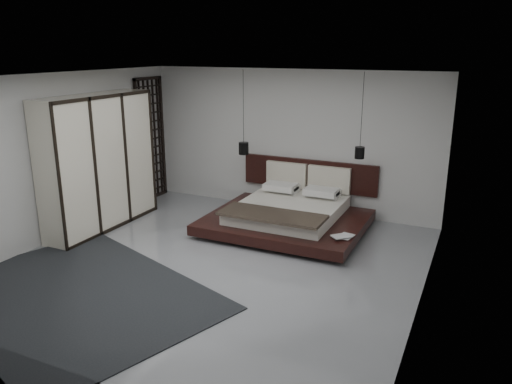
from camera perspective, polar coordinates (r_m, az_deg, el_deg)
The scene contains 14 objects.
floor at distance 7.78m, azimuth -4.51°, elevation -8.06°, with size 6.00×6.00×0.00m, color gray.
ceiling at distance 7.11m, azimuth -5.02°, elevation 12.98°, with size 6.00×6.00×0.00m, color white.
wall_back at distance 9.97m, azimuth 3.81°, elevation 5.83°, with size 6.00×6.00×0.00m, color beige.
wall_front at distance 5.07m, azimuth -21.81°, elevation -5.77°, with size 6.00×6.00×0.00m, color beige.
wall_left at distance 9.15m, azimuth -21.36°, elevation 3.80°, with size 6.00×6.00×0.00m, color beige.
wall_right at distance 6.43m, azimuth 19.18°, elevation -0.91°, with size 6.00×6.00×0.00m, color beige.
lattice_screen at distance 10.94m, azimuth -11.91°, elevation 5.91°, with size 0.05×0.90×2.60m, color black.
bed at distance 9.11m, azimuth 3.79°, elevation -2.42°, with size 2.75×2.38×1.07m.
book_lower at distance 8.21m, azimuth 9.51°, elevation -4.89°, with size 0.22×0.29×0.03m, color #99724C.
book_upper at distance 8.18m, azimuth 9.33°, elevation -4.78°, with size 0.21×0.29×0.02m, color #99724C.
pendant_left at distance 9.67m, azimuth -1.42°, elevation 5.04°, with size 0.19×0.19×1.60m.
pendant_right at distance 8.89m, azimuth 11.76°, elevation 4.46°, with size 0.17×0.17×1.48m.
wardrobe at distance 9.37m, azimuth -17.52°, elevation 3.23°, with size 0.58×2.46×2.41m.
rug at distance 7.24m, azimuth -19.83°, elevation -10.93°, with size 3.80×2.71×0.02m, color black.
Camera 1 is at (3.53, -6.15, 3.20)m, focal length 35.00 mm.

